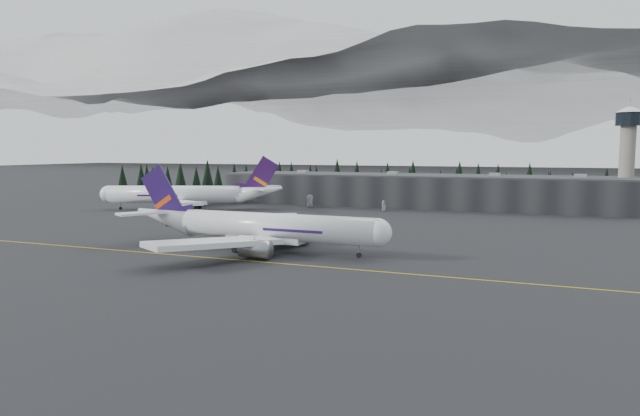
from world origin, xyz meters
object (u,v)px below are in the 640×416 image
at_px(terminal, 417,190).
at_px(jet_main, 255,226).
at_px(control_tower, 628,147).
at_px(gse_vehicle_a, 310,205).
at_px(gse_vehicle_b, 384,209).
at_px(jet_parked, 190,195).

relative_size(terminal, jet_main, 2.48).
distance_m(control_tower, gse_vehicle_a, 117.48).
height_order(control_tower, gse_vehicle_a, control_tower).
distance_m(gse_vehicle_a, gse_vehicle_b, 31.27).
distance_m(terminal, jet_parked, 89.31).
xyz_separation_m(control_tower, gse_vehicle_a, (-112.61, -24.60, -22.72)).
distance_m(control_tower, gse_vehicle_b, 89.27).
bearing_deg(jet_parked, gse_vehicle_b, 177.21).
xyz_separation_m(jet_main, gse_vehicle_b, (5.31, 89.66, -4.68)).
xyz_separation_m(jet_main, gse_vehicle_a, (-25.74, 93.38, -4.67)).
xyz_separation_m(control_tower, jet_main, (-86.86, -117.98, -18.05)).
xyz_separation_m(terminal, control_tower, (75.00, 3.00, 17.11)).
distance_m(terminal, gse_vehicle_a, 43.73).
relative_size(terminal, control_tower, 4.24).
bearing_deg(gse_vehicle_b, jet_main, -32.36).
bearing_deg(jet_parked, terminal, -168.48).
xyz_separation_m(control_tower, gse_vehicle_b, (-81.56, -28.32, -22.73)).
height_order(gse_vehicle_a, gse_vehicle_b, gse_vehicle_a).
distance_m(jet_main, gse_vehicle_a, 96.97).
height_order(control_tower, jet_main, control_tower).
xyz_separation_m(terminal, jet_main, (-11.86, -114.98, -0.94)).
xyz_separation_m(gse_vehicle_a, gse_vehicle_b, (31.05, -3.72, -0.01)).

